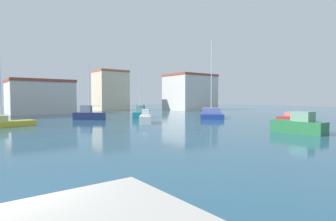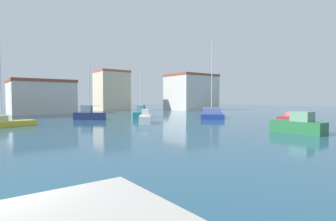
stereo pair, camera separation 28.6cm
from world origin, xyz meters
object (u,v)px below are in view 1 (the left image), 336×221
at_px(sailboat_blue_distant_east, 211,114).
at_px(motorboat_red_mid_harbor, 293,117).
at_px(sailboat_yellow_outer_mooring, 0,123).
at_px(motorboat_green_center_channel, 299,125).
at_px(sailboat_teal_far_right, 141,113).
at_px(sailboat_navy_inner_mooring, 89,114).
at_px(motorboat_white_near_pier, 146,118).

height_order(sailboat_blue_distant_east, motorboat_red_mid_harbor, sailboat_blue_distant_east).
bearing_deg(motorboat_red_mid_harbor, sailboat_yellow_outer_mooring, 157.58).
distance_m(motorboat_green_center_channel, sailboat_teal_far_right, 22.39).
relative_size(sailboat_yellow_outer_mooring, sailboat_navy_inner_mooring, 1.13).
xyz_separation_m(motorboat_green_center_channel, motorboat_white_near_pier, (-5.16, 14.95, -0.13)).
relative_size(motorboat_green_center_channel, motorboat_red_mid_harbor, 0.67).
xyz_separation_m(sailboat_yellow_outer_mooring, sailboat_blue_distant_east, (26.23, -3.15, 0.06)).
bearing_deg(sailboat_blue_distant_east, sailboat_teal_far_right, 147.27).
distance_m(sailboat_yellow_outer_mooring, sailboat_navy_inner_mooring, 10.91).
relative_size(sailboat_blue_distant_east, sailboat_teal_far_right, 1.79).
distance_m(sailboat_blue_distant_east, motorboat_red_mid_harbor, 10.96).
distance_m(sailboat_teal_far_right, motorboat_red_mid_harbor, 20.59).
height_order(motorboat_green_center_channel, motorboat_red_mid_harbor, motorboat_green_center_channel).
distance_m(sailboat_yellow_outer_mooring, motorboat_red_mid_harbor, 33.80).
bearing_deg(sailboat_navy_inner_mooring, sailboat_teal_far_right, -9.28).
distance_m(sailboat_navy_inner_mooring, motorboat_white_near_pier, 9.22).
bearing_deg(motorboat_white_near_pier, sailboat_teal_far_right, 62.28).
bearing_deg(motorboat_green_center_channel, motorboat_red_mid_harbor, 29.35).
bearing_deg(sailboat_yellow_outer_mooring, sailboat_blue_distant_east, -6.85).
xyz_separation_m(sailboat_yellow_outer_mooring, motorboat_green_center_channel, (18.79, -19.90, 0.20)).
height_order(sailboat_navy_inner_mooring, motorboat_red_mid_harbor, sailboat_navy_inner_mooring).
distance_m(motorboat_green_center_channel, motorboat_red_mid_harbor, 14.30).
relative_size(sailboat_yellow_outer_mooring, motorboat_green_center_channel, 2.00).
relative_size(sailboat_yellow_outer_mooring, motorboat_red_mid_harbor, 1.35).
bearing_deg(sailboat_yellow_outer_mooring, sailboat_teal_far_right, 7.95).
distance_m(sailboat_yellow_outer_mooring, motorboat_green_center_channel, 27.37).
bearing_deg(sailboat_teal_far_right, sailboat_blue_distant_east, -32.73).
xyz_separation_m(sailboat_navy_inner_mooring, motorboat_white_near_pier, (3.35, -8.59, -0.18)).
bearing_deg(motorboat_green_center_channel, sailboat_yellow_outer_mooring, 133.35).
distance_m(sailboat_blue_distant_east, motorboat_white_near_pier, 12.73).
distance_m(motorboat_green_center_channel, motorboat_white_near_pier, 15.81).
bearing_deg(sailboat_navy_inner_mooring, motorboat_white_near_pier, -68.70).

